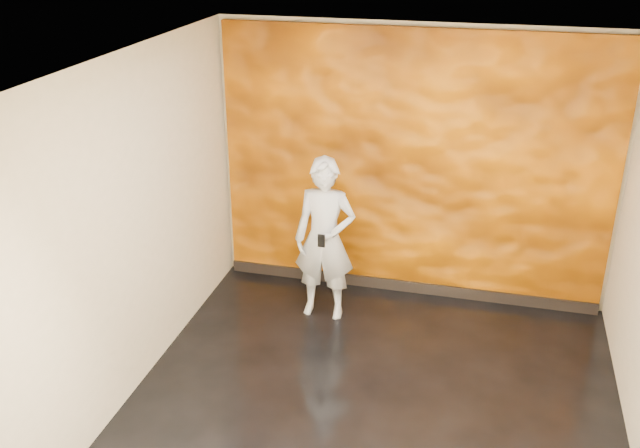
{
  "coord_description": "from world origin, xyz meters",
  "views": [
    {
      "loc": [
        0.76,
        -4.78,
        3.77
      ],
      "look_at": [
        -0.67,
        0.83,
        1.18
      ],
      "focal_mm": 40.0,
      "sensor_mm": 36.0,
      "label": 1
    }
  ],
  "objects": [
    {
      "name": "baseboard",
      "position": [
        0.0,
        1.92,
        0.06
      ],
      "size": [
        3.9,
        0.04,
        0.12
      ],
      "primitive_type": "cube",
      "color": "black",
      "rests_on": "ground"
    },
    {
      "name": "feature_wall",
      "position": [
        0.0,
        1.96,
        1.38
      ],
      "size": [
        3.9,
        0.06,
        2.75
      ],
      "primitive_type": "cube",
      "color": "orange",
      "rests_on": "ground"
    },
    {
      "name": "man",
      "position": [
        -0.73,
        1.28,
        0.82
      ],
      "size": [
        0.61,
        0.4,
        1.64
      ],
      "primitive_type": "imported",
      "rotation": [
        0.0,
        0.0,
        0.02
      ],
      "color": "#989EA6",
      "rests_on": "ground"
    },
    {
      "name": "room",
      "position": [
        0.0,
        0.0,
        1.4
      ],
      "size": [
        4.02,
        4.02,
        2.81
      ],
      "color": "black",
      "rests_on": "ground"
    },
    {
      "name": "phone",
      "position": [
        -0.71,
        1.05,
        0.91
      ],
      "size": [
        0.07,
        0.01,
        0.13
      ],
      "primitive_type": "cube",
      "rotation": [
        0.0,
        0.0,
        -0.01
      ],
      "color": "black",
      "rests_on": "man"
    }
  ]
}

